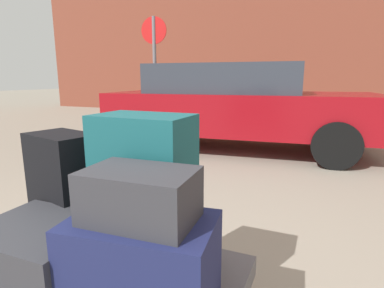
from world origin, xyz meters
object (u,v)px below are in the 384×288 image
at_px(luggage_cart, 88,285).
at_px(duffel_bag_charcoal_topmost_pile, 140,195).
at_px(suitcase_charcoal_rear_right, 41,253).
at_px(parked_car, 236,104).
at_px(suitcase_teal_stacked_top, 145,189).
at_px(suitcase_black_center, 65,187).
at_px(duffel_bag_navy_front_right, 143,265).
at_px(no_parking_sign, 155,65).

distance_m(luggage_cart, duffel_bag_charcoal_topmost_pile, 0.63).
bearing_deg(suitcase_charcoal_rear_right, parked_car, 93.10).
distance_m(suitcase_teal_stacked_top, parked_car, 4.03).
bearing_deg(suitcase_black_center, luggage_cart, -20.71).
distance_m(duffel_bag_navy_front_right, duffel_bag_charcoal_topmost_pile, 0.27).
height_order(suitcase_teal_stacked_top, duffel_bag_charcoal_topmost_pile, suitcase_teal_stacked_top).
height_order(luggage_cart, suitcase_charcoal_rear_right, suitcase_charcoal_rear_right).
bearing_deg(suitcase_charcoal_rear_right, luggage_cart, 41.08).
distance_m(duffel_bag_charcoal_topmost_pile, no_parking_sign, 5.17).
bearing_deg(duffel_bag_charcoal_topmost_pile, suitcase_teal_stacked_top, 116.11).
distance_m(suitcase_black_center, no_parking_sign, 4.64).
distance_m(luggage_cart, no_parking_sign, 5.02).
xyz_separation_m(suitcase_teal_stacked_top, parked_car, (-0.63, 3.98, 0.08)).
distance_m(luggage_cart, duffel_bag_navy_front_right, 0.44).
height_order(luggage_cart, no_parking_sign, no_parking_sign).
bearing_deg(suitcase_black_center, duffel_bag_charcoal_topmost_pile, -10.87).
xyz_separation_m(suitcase_teal_stacked_top, no_parking_sign, (-2.32, 4.18, 0.76)).
distance_m(duffel_bag_navy_front_right, no_parking_sign, 5.21).
xyz_separation_m(luggage_cart, duffel_bag_navy_front_right, (0.35, -0.09, 0.25)).
xyz_separation_m(luggage_cart, suitcase_black_center, (-0.31, 0.21, 0.35)).
bearing_deg(suitcase_black_center, parked_car, 105.47).
xyz_separation_m(suitcase_charcoal_rear_right, suitcase_black_center, (-0.18, 0.33, 0.16)).
xyz_separation_m(suitcase_black_center, duffel_bag_charcoal_topmost_pile, (0.66, -0.30, 0.16)).
xyz_separation_m(luggage_cart, no_parking_sign, (-2.14, 4.39, 1.17)).
bearing_deg(no_parking_sign, suitcase_charcoal_rear_right, -65.98).
height_order(duffel_bag_charcoal_topmost_pile, no_parking_sign, no_parking_sign).
relative_size(luggage_cart, no_parking_sign, 0.58).
xyz_separation_m(duffel_bag_charcoal_topmost_pile, no_parking_sign, (-2.49, 4.48, 0.66)).
xyz_separation_m(suitcase_charcoal_rear_right, no_parking_sign, (-2.01, 4.51, 0.98)).
bearing_deg(luggage_cart, suitcase_charcoal_rear_right, -137.76).
bearing_deg(luggage_cart, duffel_bag_charcoal_topmost_pile, -14.24).
distance_m(suitcase_black_center, duffel_bag_charcoal_topmost_pile, 0.74).
relative_size(suitcase_black_center, parked_car, 0.13).
height_order(duffel_bag_navy_front_right, suitcase_teal_stacked_top, suitcase_teal_stacked_top).
relative_size(duffel_bag_navy_front_right, suitcase_black_center, 0.91).
relative_size(luggage_cart, suitcase_teal_stacked_top, 1.96).
distance_m(luggage_cart, suitcase_teal_stacked_top, 0.50).
distance_m(suitcase_teal_stacked_top, no_parking_sign, 4.84).
height_order(suitcase_charcoal_rear_right, parked_car, parked_car).
bearing_deg(parked_car, duffel_bag_charcoal_topmost_pile, -79.36).
xyz_separation_m(suitcase_black_center, no_parking_sign, (-1.83, 4.18, 0.82)).
bearing_deg(suitcase_teal_stacked_top, suitcase_black_center, -179.61).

